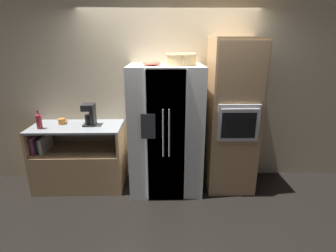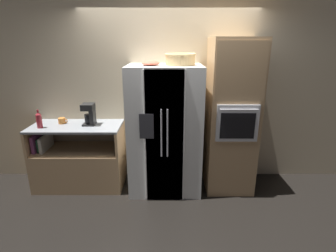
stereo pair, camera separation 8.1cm
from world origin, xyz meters
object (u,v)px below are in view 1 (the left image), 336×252
object	(u,v)px
wicker_basket	(181,59)
bottle_tall	(39,120)
mug	(62,121)
refrigerator	(166,130)
fruit_bowl	(152,63)
coffee_maker	(90,114)
wall_oven	(232,117)

from	to	relation	value
wicker_basket	bottle_tall	xyz separation A→B (m)	(-1.91, -0.04, -0.80)
bottle_tall	mug	xyz separation A→B (m)	(0.23, 0.20, -0.07)
refrigerator	mug	bearing A→B (deg)	174.29
wicker_basket	bottle_tall	size ratio (longest dim) A/B	1.55
wicker_basket	fruit_bowl	xyz separation A→B (m)	(-0.38, -0.05, -0.05)
coffee_maker	wall_oven	bearing A→B (deg)	-1.41
bottle_tall	mug	world-z (taller)	bottle_tall
mug	wall_oven	bearing A→B (deg)	-2.55
wicker_basket	coffee_maker	distance (m)	1.46
fruit_bowl	coffee_maker	bearing A→B (deg)	170.55
wall_oven	wicker_basket	size ratio (longest dim) A/B	5.34
wall_oven	fruit_bowl	xyz separation A→B (m)	(-1.09, -0.10, 0.74)
bottle_tall	coffee_maker	distance (m)	0.67
fruit_bowl	coffee_maker	world-z (taller)	fruit_bowl
refrigerator	wicker_basket	bearing A→B (deg)	-1.92
wall_oven	fruit_bowl	world-z (taller)	wall_oven
refrigerator	wall_oven	world-z (taller)	wall_oven
wicker_basket	mug	xyz separation A→B (m)	(-1.68, 0.15, -0.87)
wall_oven	wicker_basket	xyz separation A→B (m)	(-0.72, -0.05, 0.79)
wicker_basket	mug	world-z (taller)	wicker_basket
wall_oven	fruit_bowl	size ratio (longest dim) A/B	9.13
fruit_bowl	bottle_tall	xyz separation A→B (m)	(-1.53, 0.01, -0.75)
fruit_bowl	wicker_basket	bearing A→B (deg)	7.58
refrigerator	coffee_maker	xyz separation A→B (m)	(-1.05, 0.09, 0.22)
coffee_maker	refrigerator	bearing A→B (deg)	-4.85
wall_oven	mug	bearing A→B (deg)	177.45
fruit_bowl	coffee_maker	size ratio (longest dim) A/B	0.76
bottle_tall	wall_oven	bearing A→B (deg)	1.99
fruit_bowl	bottle_tall	bearing A→B (deg)	179.77
fruit_bowl	mug	distance (m)	1.56
bottle_tall	coffee_maker	size ratio (longest dim) A/B	0.84
refrigerator	coffee_maker	bearing A→B (deg)	175.15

